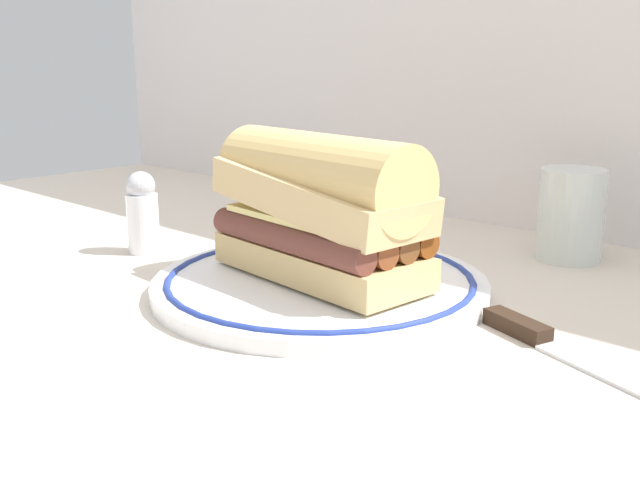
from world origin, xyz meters
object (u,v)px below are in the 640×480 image
drinking_glass (570,221)px  butter_knife (559,347)px  plate (320,283)px  salt_shaker (142,213)px  sausage_sandwich (320,206)px

drinking_glass → butter_knife: 0.25m
plate → salt_shaker: (-0.22, -0.03, 0.03)m
drinking_glass → sausage_sandwich: bearing=-114.9°
butter_knife → plate: bearing=-176.5°
sausage_sandwich → drinking_glass: (0.11, 0.24, -0.04)m
drinking_glass → salt_shaker: drinking_glass is taller
sausage_sandwich → salt_shaker: size_ratio=2.43×
sausage_sandwich → butter_knife: (0.20, 0.01, -0.07)m
plate → sausage_sandwich: 0.07m
drinking_glass → plate: bearing=-114.9°
plate → drinking_glass: bearing=65.1°
salt_shaker → butter_knife: (0.42, 0.04, -0.04)m
plate → drinking_glass: drinking_glass is taller
salt_shaker → plate: bearing=7.0°
plate → drinking_glass: 0.26m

